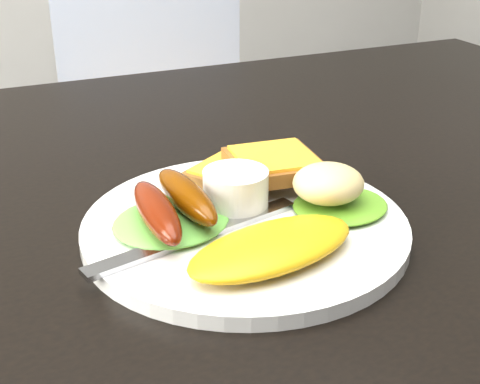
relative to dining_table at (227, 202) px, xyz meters
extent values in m
cube|color=black|center=(0.00, 0.00, 0.00)|extent=(1.20, 0.80, 0.04)
cube|color=tan|center=(0.25, 0.91, -0.28)|extent=(0.52, 0.52, 0.06)
imported|color=#265586|center=(0.25, 0.59, -0.03)|extent=(0.51, 0.34, 1.40)
cylinder|color=white|center=(-0.02, -0.09, 0.03)|extent=(0.26, 0.26, 0.01)
ellipsoid|color=#56A433|center=(-0.08, -0.08, 0.04)|extent=(0.12, 0.11, 0.01)
ellipsoid|color=#4F8719|center=(0.05, -0.11, 0.04)|extent=(0.09, 0.08, 0.01)
ellipsoid|color=gold|center=(-0.03, -0.16, 0.04)|extent=(0.14, 0.09, 0.02)
ellipsoid|color=#681203|center=(-0.09, -0.09, 0.05)|extent=(0.03, 0.10, 0.02)
ellipsoid|color=#6B2F03|center=(-0.06, -0.08, 0.05)|extent=(0.03, 0.10, 0.02)
cylinder|color=white|center=(-0.02, -0.07, 0.05)|extent=(0.06, 0.06, 0.03)
cube|color=brown|center=(0.00, -0.02, 0.04)|extent=(0.09, 0.09, 0.01)
cube|color=#8C5E20|center=(0.03, -0.04, 0.05)|extent=(0.08, 0.08, 0.01)
ellipsoid|color=#F0EEAB|center=(0.04, -0.11, 0.06)|extent=(0.07, 0.06, 0.03)
cube|color=#ADAFB7|center=(-0.07, -0.11, 0.03)|extent=(0.18, 0.06, 0.00)
camera|label=1|loc=(-0.21, -0.52, 0.28)|focal=50.00mm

